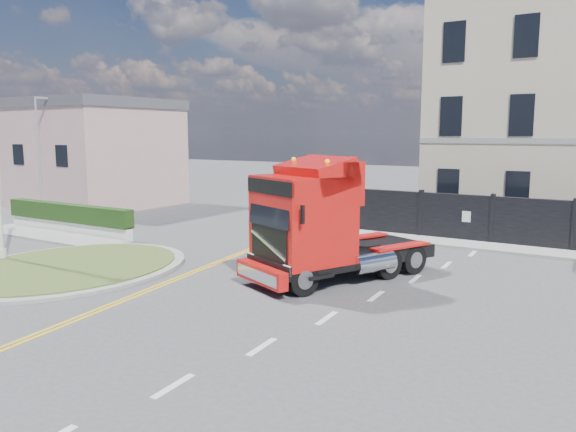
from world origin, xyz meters
The scene contains 12 objects.
ground centered at (0.00, 0.00, 0.00)m, with size 120.00×120.00×0.00m, color #424244.
traffic_island centered at (-7.00, -3.00, 0.08)m, with size 6.80×6.80×0.17m.
hedge_wall centered at (-13.00, 1.50, 0.74)m, with size 8.00×0.55×1.35m.
pavement_side centered at (-13.00, 0.40, 0.05)m, with size 8.50×1.80×0.10m, color gray.
seaside_bldg_pink centered at (-20.00, 9.00, 3.00)m, with size 8.00×8.00×6.00m, color #C69B9B.
seaside_bldg_cream centered at (-28.00, 11.00, 2.50)m, with size 9.00×8.00×5.00m, color beige.
seaside_bldg_white centered at (-35.00, 12.00, 3.25)m, with size 8.00×8.00×6.50m, color silver.
hoarding_fence centered at (6.55, 9.00, 1.00)m, with size 18.80×0.25×2.00m.
georgian_building centered at (6.00, 16.50, 5.77)m, with size 12.30×10.30×12.80m.
pavement_far centered at (6.00, 8.10, 0.06)m, with size 20.00×1.60×0.12m, color gray.
truck centered at (0.78, 0.19, 1.66)m, with size 4.60×6.60×3.72m.
lamppost_slim centered at (-18.84, 4.17, 3.87)m, with size 0.27×0.54×6.55m.
Camera 1 is at (8.93, -14.63, 4.54)m, focal length 35.00 mm.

